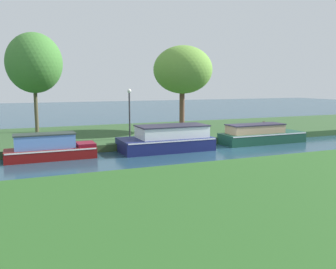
{
  "coord_description": "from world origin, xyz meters",
  "views": [
    {
      "loc": [
        -11.29,
        -17.64,
        3.75
      ],
      "look_at": [
        -3.34,
        1.2,
        0.9
      ],
      "focal_mm": 38.95,
      "sensor_mm": 36.0,
      "label": 1
    }
  ],
  "objects_px": {
    "willow_tree_centre": "(183,70)",
    "mooring_post_near": "(264,127)",
    "maroon_barge": "(50,148)",
    "lamp_post": "(129,108)",
    "navy_cruiser": "(168,139)",
    "forest_narrowboat": "(260,135)",
    "willow_tree_left": "(34,63)"
  },
  "relations": [
    {
      "from": "maroon_barge",
      "to": "lamp_post",
      "type": "bearing_deg",
      "value": 25.56
    },
    {
      "from": "willow_tree_left",
      "to": "willow_tree_centre",
      "type": "relative_size",
      "value": 1.13
    },
    {
      "from": "willow_tree_left",
      "to": "mooring_post_near",
      "type": "xyz_separation_m",
      "value": [
        14.2,
        -6.34,
        -4.33
      ]
    },
    {
      "from": "lamp_post",
      "to": "willow_tree_left",
      "type": "bearing_deg",
      "value": 133.37
    },
    {
      "from": "forest_narrowboat",
      "to": "willow_tree_centre",
      "type": "relative_size",
      "value": 0.94
    },
    {
      "from": "willow_tree_left",
      "to": "willow_tree_centre",
      "type": "bearing_deg",
      "value": -17.9
    },
    {
      "from": "navy_cruiser",
      "to": "lamp_post",
      "type": "height_order",
      "value": "lamp_post"
    },
    {
      "from": "willow_tree_left",
      "to": "lamp_post",
      "type": "height_order",
      "value": "willow_tree_left"
    },
    {
      "from": "forest_narrowboat",
      "to": "lamp_post",
      "type": "xyz_separation_m",
      "value": [
        -7.93,
        2.34,
        1.78
      ]
    },
    {
      "from": "willow_tree_centre",
      "to": "lamp_post",
      "type": "distance_m",
      "value": 5.62
    },
    {
      "from": "maroon_barge",
      "to": "mooring_post_near",
      "type": "height_order",
      "value": "maroon_barge"
    },
    {
      "from": "maroon_barge",
      "to": "navy_cruiser",
      "type": "relative_size",
      "value": 0.84
    },
    {
      "from": "forest_narrowboat",
      "to": "mooring_post_near",
      "type": "xyz_separation_m",
      "value": [
        1.25,
        1.31,
        0.28
      ]
    },
    {
      "from": "willow_tree_centre",
      "to": "lamp_post",
      "type": "height_order",
      "value": "willow_tree_centre"
    },
    {
      "from": "willow_tree_centre",
      "to": "lamp_post",
      "type": "bearing_deg",
      "value": -154.11
    },
    {
      "from": "maroon_barge",
      "to": "forest_narrowboat",
      "type": "bearing_deg",
      "value": 0.0
    },
    {
      "from": "willow_tree_centre",
      "to": "mooring_post_near",
      "type": "relative_size",
      "value": 7.37
    },
    {
      "from": "maroon_barge",
      "to": "willow_tree_centre",
      "type": "relative_size",
      "value": 0.73
    },
    {
      "from": "navy_cruiser",
      "to": "willow_tree_centre",
      "type": "relative_size",
      "value": 0.87
    },
    {
      "from": "forest_narrowboat",
      "to": "navy_cruiser",
      "type": "relative_size",
      "value": 1.08
    },
    {
      "from": "navy_cruiser",
      "to": "willow_tree_left",
      "type": "relative_size",
      "value": 0.77
    },
    {
      "from": "willow_tree_centre",
      "to": "mooring_post_near",
      "type": "height_order",
      "value": "willow_tree_centre"
    },
    {
      "from": "willow_tree_left",
      "to": "mooring_post_near",
      "type": "bearing_deg",
      "value": -24.06
    },
    {
      "from": "maroon_barge",
      "to": "mooring_post_near",
      "type": "distance_m",
      "value": 14.12
    },
    {
      "from": "lamp_post",
      "to": "navy_cruiser",
      "type": "bearing_deg",
      "value": -56.9
    },
    {
      "from": "navy_cruiser",
      "to": "willow_tree_left",
      "type": "height_order",
      "value": "willow_tree_left"
    },
    {
      "from": "lamp_post",
      "to": "mooring_post_near",
      "type": "height_order",
      "value": "lamp_post"
    },
    {
      "from": "forest_narrowboat",
      "to": "mooring_post_near",
      "type": "relative_size",
      "value": 6.92
    },
    {
      "from": "maroon_barge",
      "to": "willow_tree_left",
      "type": "relative_size",
      "value": 0.65
    },
    {
      "from": "lamp_post",
      "to": "mooring_post_near",
      "type": "distance_m",
      "value": 9.36
    },
    {
      "from": "forest_narrowboat",
      "to": "mooring_post_near",
      "type": "bearing_deg",
      "value": 46.39
    },
    {
      "from": "willow_tree_centre",
      "to": "mooring_post_near",
      "type": "xyz_separation_m",
      "value": [
        4.61,
        -3.24,
        -3.9
      ]
    }
  ]
}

